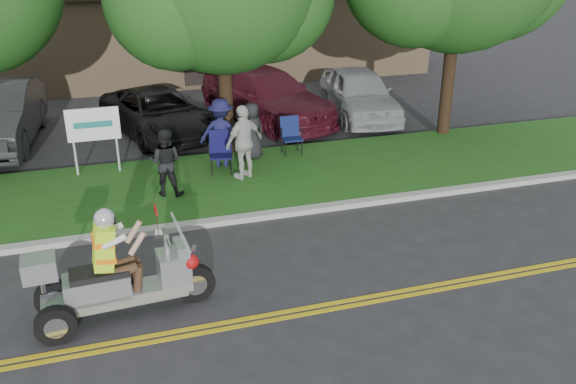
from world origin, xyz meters
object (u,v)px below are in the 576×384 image
object	(u,v)px
spectator_adult_mid	(166,162)
parked_car_mid	(158,113)
lawn_chair_b	(291,133)
spectator_adult_right	(244,142)
parked_car_right	(266,96)
parked_car_far_right	(359,93)
lawn_chair_a	(221,149)
trike_scooter	(115,280)

from	to	relation	value
spectator_adult_mid	parked_car_mid	size ratio (longest dim) A/B	0.32
lawn_chair_b	spectator_adult_right	size ratio (longest dim) A/B	0.55
lawn_chair_b	spectator_adult_right	world-z (taller)	spectator_adult_right
parked_car_right	parked_car_far_right	size ratio (longest dim) A/B	1.19
lawn_chair_b	spectator_adult_mid	xyz separation A→B (m)	(-3.53, -1.89, 0.22)
parked_car_right	lawn_chair_a	bearing A→B (deg)	-138.06
lawn_chair_a	parked_car_far_right	bearing A→B (deg)	45.23
lawn_chair_b	parked_car_right	bearing A→B (deg)	87.03
parked_car_right	parked_car_far_right	xyz separation A→B (m)	(2.97, -0.54, -0.01)
trike_scooter	spectator_adult_mid	xyz separation A→B (m)	(1.33, 4.45, 0.23)
trike_scooter	spectator_adult_right	world-z (taller)	spectator_adult_right
spectator_adult_right	spectator_adult_mid	bearing A→B (deg)	-12.67
parked_car_right	parked_car_far_right	world-z (taller)	parked_car_right
lawn_chair_b	parked_car_far_right	xyz separation A→B (m)	(3.27, 2.97, 0.13)
lawn_chair_a	lawn_chair_b	world-z (taller)	lawn_chair_a
lawn_chair_b	spectator_adult_mid	world-z (taller)	spectator_adult_mid
parked_car_mid	parked_car_right	world-z (taller)	parked_car_right
trike_scooter	spectator_adult_mid	size ratio (longest dim) A/B	1.85
spectator_adult_mid	lawn_chair_b	bearing A→B (deg)	-129.31
lawn_chair_a	lawn_chair_b	bearing A→B (deg)	31.16
spectator_adult_right	parked_car_right	xyz separation A→B (m)	(1.92, 4.92, -0.20)
lawn_chair_a	spectator_adult_mid	size ratio (longest dim) A/B	0.66
trike_scooter	parked_car_right	distance (m)	11.12
parked_car_far_right	parked_car_right	bearing A→B (deg)	176.82
spectator_adult_mid	parked_car_mid	xyz separation A→B (m)	(0.35, 4.90, -0.21)
lawn_chair_a	spectator_adult_mid	distance (m)	1.83
trike_scooter	parked_car_mid	bearing A→B (deg)	76.44
lawn_chair_a	parked_car_far_right	world-z (taller)	parked_car_far_right
spectator_adult_mid	parked_car_mid	world-z (taller)	spectator_adult_mid
lawn_chair_b	parked_car_mid	bearing A→B (deg)	138.58
trike_scooter	lawn_chair_a	world-z (taller)	trike_scooter
spectator_adult_mid	parked_car_mid	bearing A→B (deg)	-71.48
spectator_adult_right	parked_car_right	distance (m)	5.29
parked_car_far_right	spectator_adult_right	bearing A→B (deg)	-130.92
trike_scooter	spectator_adult_mid	world-z (taller)	trike_scooter
parked_car_mid	spectator_adult_mid	bearing A→B (deg)	-110.61
lawn_chair_b	parked_car_right	size ratio (longest dim) A/B	0.18
trike_scooter	spectator_adult_mid	bearing A→B (deg)	69.98
lawn_chair_b	parked_car_right	world-z (taller)	parked_car_right
lawn_chair_a	spectator_adult_right	bearing A→B (deg)	-42.83
trike_scooter	parked_car_far_right	size ratio (longest dim) A/B	0.61
spectator_adult_mid	parked_car_far_right	bearing A→B (deg)	-121.91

